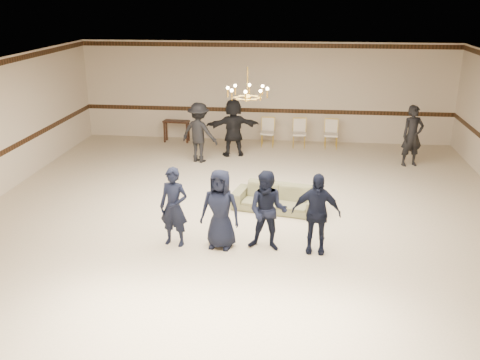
{
  "coord_description": "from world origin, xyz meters",
  "views": [
    {
      "loc": [
        1.09,
        -10.13,
        4.67
      ],
      "look_at": [
        0.01,
        -0.5,
        1.23
      ],
      "focal_mm": 39.77,
      "sensor_mm": 36.0,
      "label": 1
    }
  ],
  "objects_px": {
    "boy_a": "(174,207)",
    "adult_mid": "(233,128)",
    "adult_left": "(199,133)",
    "banquet_chair_mid": "(299,133)",
    "boy_d": "(316,213)",
    "adult_right": "(412,136)",
    "banquet_chair_left": "(268,133)",
    "chandelier": "(248,82)",
    "boy_b": "(220,209)",
    "console_table": "(177,131)",
    "settee": "(277,198)",
    "banquet_chair_right": "(331,134)",
    "boy_c": "(268,211)"
  },
  "relations": [
    {
      "from": "boy_d",
      "to": "adult_left",
      "type": "relative_size",
      "value": 0.91
    },
    {
      "from": "adult_mid",
      "to": "boy_d",
      "type": "bearing_deg",
      "value": 95.87
    },
    {
      "from": "banquet_chair_right",
      "to": "chandelier",
      "type": "bearing_deg",
      "value": -108.87
    },
    {
      "from": "chandelier",
      "to": "boy_b",
      "type": "relative_size",
      "value": 0.6
    },
    {
      "from": "settee",
      "to": "adult_mid",
      "type": "relative_size",
      "value": 1.13
    },
    {
      "from": "boy_d",
      "to": "adult_mid",
      "type": "relative_size",
      "value": 0.91
    },
    {
      "from": "chandelier",
      "to": "boy_a",
      "type": "xyz_separation_m",
      "value": [
        -1.22,
        -1.93,
        -2.09
      ]
    },
    {
      "from": "chandelier",
      "to": "boy_b",
      "type": "distance_m",
      "value": 2.87
    },
    {
      "from": "boy_b",
      "to": "boy_d",
      "type": "bearing_deg",
      "value": 9.07
    },
    {
      "from": "chandelier",
      "to": "banquet_chair_left",
      "type": "relative_size",
      "value": 1.06
    },
    {
      "from": "banquet_chair_mid",
      "to": "settee",
      "type": "bearing_deg",
      "value": -98.72
    },
    {
      "from": "boy_a",
      "to": "boy_d",
      "type": "relative_size",
      "value": 1.0
    },
    {
      "from": "boy_a",
      "to": "boy_d",
      "type": "height_order",
      "value": "same"
    },
    {
      "from": "boy_c",
      "to": "banquet_chair_left",
      "type": "xyz_separation_m",
      "value": [
        -0.45,
        7.21,
        -0.34
      ]
    },
    {
      "from": "adult_left",
      "to": "boy_a",
      "type": "bearing_deg",
      "value": 114.68
    },
    {
      "from": "settee",
      "to": "adult_mid",
      "type": "distance_m",
      "value": 4.41
    },
    {
      "from": "banquet_chair_mid",
      "to": "adult_mid",
      "type": "bearing_deg",
      "value": -153.08
    },
    {
      "from": "chandelier",
      "to": "boy_d",
      "type": "height_order",
      "value": "chandelier"
    },
    {
      "from": "settee",
      "to": "adult_left",
      "type": "distance_m",
      "value": 4.2
    },
    {
      "from": "boy_a",
      "to": "adult_right",
      "type": "bearing_deg",
      "value": 56.91
    },
    {
      "from": "settee",
      "to": "banquet_chair_left",
      "type": "height_order",
      "value": "banquet_chair_left"
    },
    {
      "from": "settee",
      "to": "adult_left",
      "type": "height_order",
      "value": "adult_left"
    },
    {
      "from": "boy_d",
      "to": "banquet_chair_left",
      "type": "distance_m",
      "value": 7.34
    },
    {
      "from": "chandelier",
      "to": "banquet_chair_left",
      "type": "distance_m",
      "value": 5.81
    },
    {
      "from": "boy_a",
      "to": "adult_mid",
      "type": "xyz_separation_m",
      "value": [
        0.4,
        6.05,
        0.08
      ]
    },
    {
      "from": "adult_mid",
      "to": "banquet_chair_mid",
      "type": "relative_size",
      "value": 1.95
    },
    {
      "from": "boy_b",
      "to": "banquet_chair_left",
      "type": "xyz_separation_m",
      "value": [
        0.45,
        7.21,
        -0.34
      ]
    },
    {
      "from": "adult_left",
      "to": "banquet_chair_mid",
      "type": "bearing_deg",
      "value": -127.67
    },
    {
      "from": "adult_right",
      "to": "console_table",
      "type": "height_order",
      "value": "adult_right"
    },
    {
      "from": "boy_a",
      "to": "adult_mid",
      "type": "distance_m",
      "value": 6.07
    },
    {
      "from": "adult_mid",
      "to": "banquet_chair_mid",
      "type": "bearing_deg",
      "value": -164.37
    },
    {
      "from": "boy_a",
      "to": "console_table",
      "type": "bearing_deg",
      "value": 113.66
    },
    {
      "from": "chandelier",
      "to": "boy_d",
      "type": "xyz_separation_m",
      "value": [
        1.48,
        -1.93,
        -2.09
      ]
    },
    {
      "from": "boy_d",
      "to": "banquet_chair_mid",
      "type": "distance_m",
      "value": 7.22
    },
    {
      "from": "boy_d",
      "to": "console_table",
      "type": "relative_size",
      "value": 1.86
    },
    {
      "from": "adult_left",
      "to": "banquet_chair_right",
      "type": "xyz_separation_m",
      "value": [
        3.85,
        1.86,
        -0.42
      ]
    },
    {
      "from": "banquet_chair_left",
      "to": "console_table",
      "type": "height_order",
      "value": "banquet_chair_left"
    },
    {
      "from": "boy_c",
      "to": "banquet_chair_left",
      "type": "bearing_deg",
      "value": 101.44
    },
    {
      "from": "console_table",
      "to": "boy_c",
      "type": "bearing_deg",
      "value": -59.74
    },
    {
      "from": "chandelier",
      "to": "adult_mid",
      "type": "relative_size",
      "value": 0.54
    },
    {
      "from": "banquet_chair_right",
      "to": "console_table",
      "type": "distance_m",
      "value": 5.0
    },
    {
      "from": "adult_left",
      "to": "banquet_chair_right",
      "type": "height_order",
      "value": "adult_left"
    },
    {
      "from": "console_table",
      "to": "adult_mid",
      "type": "bearing_deg",
      "value": -28.25
    },
    {
      "from": "adult_mid",
      "to": "banquet_chair_left",
      "type": "distance_m",
      "value": 1.56
    },
    {
      "from": "adult_left",
      "to": "adult_right",
      "type": "xyz_separation_m",
      "value": [
        6.0,
        0.3,
        0.0
      ]
    },
    {
      "from": "banquet_chair_right",
      "to": "adult_right",
      "type": "bearing_deg",
      "value": -32.81
    },
    {
      "from": "adult_right",
      "to": "banquet_chair_left",
      "type": "relative_size",
      "value": 1.95
    },
    {
      "from": "boy_b",
      "to": "adult_right",
      "type": "height_order",
      "value": "adult_right"
    },
    {
      "from": "chandelier",
      "to": "boy_d",
      "type": "relative_size",
      "value": 0.6
    },
    {
      "from": "adult_mid",
      "to": "adult_left",
      "type": "bearing_deg",
      "value": 22.9
    }
  ]
}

